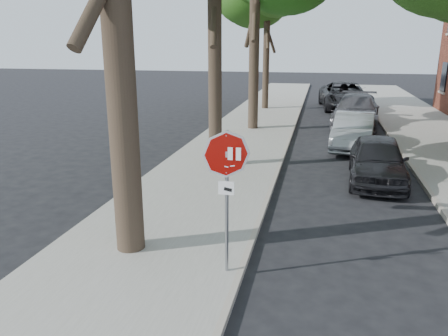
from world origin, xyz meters
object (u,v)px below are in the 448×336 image
(car_b, at_px, (353,131))
(car_d, at_px, (345,96))
(car_a, at_px, (377,160))
(car_c, at_px, (356,111))
(stop_sign, at_px, (227,175))

(car_b, relative_size, car_d, 0.69)
(car_a, bearing_deg, car_b, 98.74)
(car_b, distance_m, car_c, 5.22)
(car_b, xyz_separation_m, car_d, (0.14, 11.35, 0.15))
(car_a, xyz_separation_m, car_d, (-0.30, 15.85, 0.16))
(stop_sign, height_order, car_a, stop_sign)
(car_c, bearing_deg, car_a, -83.61)
(car_d, bearing_deg, car_c, -92.81)
(car_c, relative_size, car_d, 0.89)
(car_a, xyz_separation_m, car_b, (-0.44, 4.50, 0.01))
(car_c, bearing_deg, stop_sign, -95.03)
(stop_sign, xyz_separation_m, car_c, (3.30, 16.33, -1.15))
(stop_sign, bearing_deg, car_a, 63.53)
(stop_sign, distance_m, car_b, 11.55)
(car_b, bearing_deg, car_a, -77.52)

